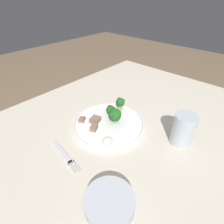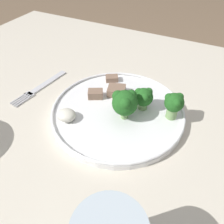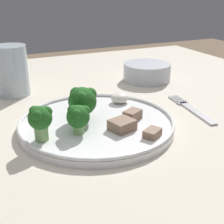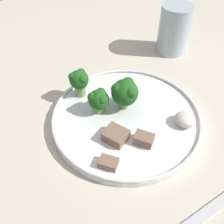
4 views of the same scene
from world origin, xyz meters
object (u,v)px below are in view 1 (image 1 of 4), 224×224
Objects in this scene: fork at (65,155)px; dinner_plate at (109,124)px; drinking_glass at (182,131)px; cream_bowl at (109,204)px.

dinner_plate is at bearing 179.41° from fork.
dinner_plate is 2.41× the size of drinking_glass.
drinking_glass is (-0.35, 0.03, 0.03)m from cream_bowl.
drinking_glass is at bearing 113.46° from dinner_plate.
fork is at bearing -0.59° from dinner_plate.
dinner_plate is at bearing -66.54° from drinking_glass.
cream_bowl is at bearing 83.78° from fork.
cream_bowl is at bearing 43.37° from dinner_plate.
fork is 1.33× the size of cream_bowl.
cream_bowl reaches higher than dinner_plate.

